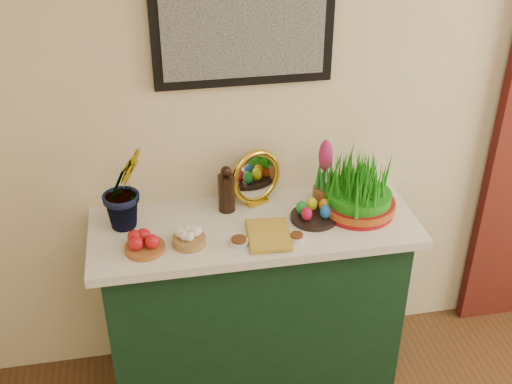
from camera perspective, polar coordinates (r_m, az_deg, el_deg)
The scene contains 13 objects.
sideboard at distance 3.04m, azimuth -0.18°, elevation -10.02°, with size 1.30×0.45×0.85m, color #12321B.
tablecloth at distance 2.77m, azimuth -0.19°, elevation -3.04°, with size 1.40×0.55×0.04m, color silver.
hyacinth_green at distance 2.67m, azimuth -11.76°, elevation 1.40°, with size 0.24×0.20×0.47m, color #207921.
apple_bowl at distance 2.61m, azimuth -9.90°, elevation -4.52°, with size 0.19×0.19×0.08m.
garlic_basket at distance 2.62m, azimuth -5.98°, elevation -4.09°, with size 0.17×0.17×0.08m.
vinegar_cruet at distance 2.79m, azimuth -2.64°, elevation 0.09°, with size 0.07×0.07×0.22m.
mirror at distance 2.84m, azimuth 0.00°, elevation 1.28°, with size 0.26×0.16×0.26m.
book at distance 2.64m, azimuth -0.74°, elevation -3.90°, with size 0.16×0.23×0.03m, color gold.
spice_dish_left at distance 2.61m, azimuth -1.52°, elevation -4.44°, with size 0.08×0.08×0.03m.
spice_dish_right at distance 2.65m, azimuth 3.63°, elevation -4.01°, with size 0.06×0.06×0.03m.
egg_plate at distance 2.77m, azimuth 5.17°, elevation -1.88°, with size 0.27×0.27×0.08m.
hyacinth_pink at distance 2.83m, azimuth 6.10°, elevation 1.47°, with size 0.10×0.10×0.31m.
wheatgrass_sabzeh at distance 2.80m, azimuth 9.19°, elevation 0.31°, with size 0.33×0.33×0.27m.
Camera 1 is at (-0.80, -0.25, 2.41)m, focal length 45.00 mm.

